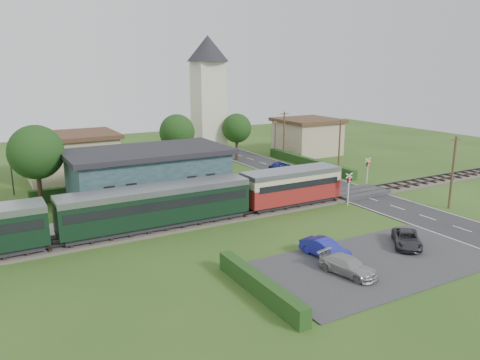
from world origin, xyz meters
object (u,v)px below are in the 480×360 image
equipment_hut (79,210)px  station_building (149,174)px  car_on_road (280,166)px  car_park_silver (348,265)px  house_east (307,136)px  crossing_signal_near (349,184)px  crossing_signal_far (368,168)px  house_west (72,156)px  pedestrian_far (86,216)px  car_park_dark (407,239)px  car_park_blue (325,248)px  pedestrian_near (242,193)px  train (119,211)px  church_tower (208,89)px

equipment_hut → station_building: size_ratio=0.16×
car_on_road → car_park_silver: car_park_silver is taller
house_east → crossing_signal_near: house_east is taller
equipment_hut → crossing_signal_far: (31.60, -0.81, 0.39)m
house_west → pedestrian_far: house_west is taller
station_building → house_east: size_ratio=1.82×
car_on_road → car_park_dark: car_on_road is taller
car_park_blue → car_park_dark: 6.89m
equipment_hut → house_west: 20.05m
equipment_hut → house_east: house_east is taller
equipment_hut → pedestrian_near: (15.13, -0.73, -0.36)m
crossing_signal_far → car_park_dark: 18.84m
station_building → car_on_road: size_ratio=4.59×
crossing_signal_near → house_west: bearing=130.1°
station_building → train: bearing=-121.5°
car_park_dark → pedestrian_far: bearing=-176.0°
car_park_dark → car_park_silver: bearing=-127.0°
pedestrian_near → equipment_hut: bearing=-0.7°
train → pedestrian_far: train is taller
train → car_park_blue: (11.53, -11.50, -1.46)m
car_on_road → pedestrian_near: pedestrian_near is taller
station_building → car_park_dark: bearing=-59.8°
house_east → crossing_signal_near: (-13.60, -24.41, -0.66)m
train → house_east: house_east is taller
car_on_road → pedestrian_far: size_ratio=1.87×
equipment_hut → house_east: size_ratio=0.29×
station_building → crossing_signal_far: 24.51m
station_building → church_tower: 23.89m
church_tower → pedestrian_far: church_tower is taller
pedestrian_near → pedestrian_far: pedestrian_far is taller
car_park_blue → car_park_dark: (6.73, -1.44, -0.07)m
house_east → car_park_dark: house_east is taller
train → crossing_signal_near: 22.05m
station_building → house_east: (30.00, 13.01, 0.10)m
train → crossing_signal_near: size_ratio=13.18×
church_tower → car_park_silver: size_ratio=4.29×
train → church_tower: 34.08m
car_park_blue → pedestrian_far: (-13.65, 13.99, 0.67)m
car_park_dark → pedestrian_near: 16.41m
train → pedestrian_near: size_ratio=23.15×
train → car_park_blue: train is taller
station_building → pedestrian_far: (-7.62, -6.50, -1.31)m
car_park_silver → pedestrian_near: 17.04m
station_building → pedestrian_near: 9.76m
equipment_hut → car_park_dark: (20.75, -16.14, -1.10)m
car_park_blue → house_east: bearing=43.4°
train → car_park_blue: bearing=-44.9°
car_on_road → station_building: bearing=84.3°
house_west → car_park_dark: house_west is taller
train → house_east: size_ratio=4.91×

